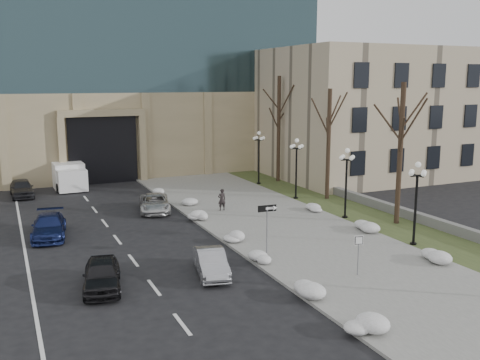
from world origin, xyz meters
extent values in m
plane|color=black|center=(0.00, 0.00, 0.00)|extent=(160.00, 160.00, 0.00)
cube|color=gray|center=(3.50, 14.00, 0.06)|extent=(9.00, 40.00, 0.12)
cube|color=gray|center=(-1.00, 14.00, 0.07)|extent=(0.30, 40.00, 0.14)
cube|color=#384623|center=(10.00, 14.00, 0.05)|extent=(4.00, 40.00, 0.10)
cube|color=slate|center=(12.00, 16.00, 0.35)|extent=(0.50, 30.00, 0.70)
cube|color=tan|center=(-2.00, 42.00, 4.00)|extent=(40.00, 20.00, 8.00)
cube|color=black|center=(-4.00, 33.00, 3.00)|extent=(6.00, 2.50, 6.00)
cube|color=tan|center=(-4.00, 31.60, 6.30)|extent=(7.50, 0.60, 0.60)
cube|color=tan|center=(-7.50, 31.60, 3.00)|extent=(0.60, 0.60, 6.00)
cube|color=tan|center=(-0.50, 31.60, 3.00)|extent=(0.60, 0.60, 6.00)
cube|color=tan|center=(22.00, 28.00, 6.00)|extent=(22.00, 18.00, 12.00)
cube|color=black|center=(14.00, 19.00, 2.50)|extent=(1.40, 0.25, 2.00)
cube|color=black|center=(18.00, 19.00, 2.50)|extent=(1.40, 0.25, 2.00)
cube|color=black|center=(22.00, 19.00, 2.50)|extent=(1.40, 0.25, 2.00)
cube|color=black|center=(26.00, 19.00, 2.50)|extent=(1.40, 0.25, 2.00)
cube|color=black|center=(14.00, 19.00, 6.00)|extent=(1.40, 0.25, 2.00)
cube|color=black|center=(18.00, 19.00, 6.00)|extent=(1.40, 0.25, 2.00)
cube|color=black|center=(22.00, 19.00, 6.00)|extent=(1.40, 0.25, 2.00)
cube|color=black|center=(26.00, 19.00, 6.00)|extent=(1.40, 0.25, 2.00)
cube|color=black|center=(14.00, 19.00, 9.50)|extent=(1.40, 0.25, 2.00)
cube|color=black|center=(18.00, 19.00, 9.50)|extent=(1.40, 0.25, 2.00)
cube|color=black|center=(22.00, 19.00, 9.50)|extent=(1.40, 0.25, 2.00)
cube|color=black|center=(26.00, 19.00, 9.50)|extent=(1.40, 0.25, 2.00)
imported|color=black|center=(-8.62, 6.79, 0.67)|extent=(2.30, 4.17, 1.34)
imported|color=#95969C|center=(-3.59, 6.44, 0.61)|extent=(2.04, 3.90, 1.22)
imported|color=navy|center=(-10.04, 16.16, 0.66)|extent=(2.46, 4.77, 1.32)
imported|color=beige|center=(-2.71, 19.73, 0.61)|extent=(2.93, 4.75, 1.23)
imported|color=#2A2B2F|center=(-11.00, 28.85, 0.70)|extent=(1.80, 4.19, 1.41)
imported|color=black|center=(1.56, 17.67, 0.89)|extent=(0.58, 0.40, 1.53)
cube|color=white|center=(-7.22, 32.36, 1.10)|extent=(2.57, 5.55, 2.19)
cube|color=white|center=(-7.12, 29.07, 0.99)|extent=(2.35, 1.82, 1.75)
cylinder|color=black|center=(-8.22, 29.26, 0.38)|extent=(0.30, 0.77, 0.77)
cylinder|color=black|center=(-6.03, 29.32, 0.38)|extent=(0.30, 0.77, 0.77)
cylinder|color=black|center=(-8.36, 33.97, 0.38)|extent=(0.30, 0.77, 0.77)
cylinder|color=black|center=(-6.17, 34.03, 0.38)|extent=(0.30, 0.77, 0.77)
cylinder|color=slate|center=(-0.08, 7.54, 1.38)|extent=(0.06, 0.06, 2.76)
cube|color=black|center=(-0.08, 7.54, 2.65)|extent=(1.01, 0.13, 0.34)
cube|color=white|center=(0.08, 7.50, 2.65)|extent=(0.48, 0.05, 0.13)
cone|color=white|center=(0.34, 7.47, 2.65)|extent=(0.26, 0.29, 0.28)
cylinder|color=slate|center=(2.53, 3.31, 1.00)|extent=(0.05, 0.05, 1.99)
cube|color=white|center=(2.53, 3.31, 1.81)|extent=(0.43, 0.16, 0.43)
cube|color=black|center=(2.52, 3.29, 1.81)|extent=(0.37, 0.11, 0.38)
cube|color=white|center=(2.52, 3.29, 1.81)|extent=(0.32, 0.10, 0.33)
ellipsoid|color=white|center=(-0.77, -1.40, 0.30)|extent=(1.10, 1.60, 0.36)
ellipsoid|color=white|center=(-0.64, 2.18, 0.30)|extent=(1.10, 1.60, 0.36)
ellipsoid|color=white|center=(-0.42, 6.94, 0.30)|extent=(1.10, 1.60, 0.36)
ellipsoid|color=white|center=(-0.40, 11.03, 0.30)|extent=(1.10, 1.60, 0.36)
ellipsoid|color=white|center=(-0.90, 16.17, 0.30)|extent=(1.10, 1.60, 0.36)
ellipsoid|color=white|center=(-0.31, 20.09, 0.30)|extent=(1.10, 1.60, 0.36)
ellipsoid|color=white|center=(-0.78, 24.94, 0.30)|extent=(1.10, 1.60, 0.36)
ellipsoid|color=white|center=(7.34, 3.39, 0.30)|extent=(1.10, 1.60, 0.36)
ellipsoid|color=white|center=(7.47, 9.23, 0.30)|extent=(1.10, 1.60, 0.36)
ellipsoid|color=white|center=(7.67, 14.75, 0.30)|extent=(1.10, 1.60, 0.36)
cylinder|color=black|center=(8.30, 6.00, 0.10)|extent=(0.36, 0.36, 0.20)
cylinder|color=black|center=(8.30, 6.00, 2.00)|extent=(0.14, 0.14, 4.00)
cylinder|color=black|center=(8.30, 6.00, 4.00)|extent=(0.10, 0.90, 0.10)
cylinder|color=black|center=(8.30, 6.00, 4.00)|extent=(0.90, 0.10, 0.10)
sphere|color=silver|center=(8.30, 6.00, 4.60)|extent=(0.32, 0.32, 0.32)
sphere|color=silver|center=(8.75, 6.00, 4.15)|extent=(0.28, 0.28, 0.28)
sphere|color=silver|center=(7.85, 6.00, 4.15)|extent=(0.28, 0.28, 0.28)
sphere|color=silver|center=(8.30, 6.45, 4.15)|extent=(0.28, 0.28, 0.28)
sphere|color=silver|center=(8.30, 5.55, 4.15)|extent=(0.28, 0.28, 0.28)
cylinder|color=black|center=(8.30, 12.50, 0.10)|extent=(0.36, 0.36, 0.20)
cylinder|color=black|center=(8.30, 12.50, 2.00)|extent=(0.14, 0.14, 4.00)
cylinder|color=black|center=(8.30, 12.50, 4.00)|extent=(0.10, 0.90, 0.10)
cylinder|color=black|center=(8.30, 12.50, 4.00)|extent=(0.90, 0.10, 0.10)
sphere|color=silver|center=(8.30, 12.50, 4.60)|extent=(0.32, 0.32, 0.32)
sphere|color=silver|center=(8.75, 12.50, 4.15)|extent=(0.28, 0.28, 0.28)
sphere|color=silver|center=(7.85, 12.50, 4.15)|extent=(0.28, 0.28, 0.28)
sphere|color=silver|center=(8.30, 12.95, 4.15)|extent=(0.28, 0.28, 0.28)
sphere|color=silver|center=(8.30, 12.05, 4.15)|extent=(0.28, 0.28, 0.28)
cylinder|color=black|center=(8.30, 19.00, 0.10)|extent=(0.36, 0.36, 0.20)
cylinder|color=black|center=(8.30, 19.00, 2.00)|extent=(0.14, 0.14, 4.00)
cylinder|color=black|center=(8.30, 19.00, 4.00)|extent=(0.10, 0.90, 0.10)
cylinder|color=black|center=(8.30, 19.00, 4.00)|extent=(0.90, 0.10, 0.10)
sphere|color=silver|center=(8.30, 19.00, 4.60)|extent=(0.32, 0.32, 0.32)
sphere|color=silver|center=(8.75, 19.00, 4.15)|extent=(0.28, 0.28, 0.28)
sphere|color=silver|center=(7.85, 19.00, 4.15)|extent=(0.28, 0.28, 0.28)
sphere|color=silver|center=(8.30, 19.45, 4.15)|extent=(0.28, 0.28, 0.28)
sphere|color=silver|center=(8.30, 18.55, 4.15)|extent=(0.28, 0.28, 0.28)
cylinder|color=black|center=(8.30, 25.50, 0.10)|extent=(0.36, 0.36, 0.20)
cylinder|color=black|center=(8.30, 25.50, 2.00)|extent=(0.14, 0.14, 4.00)
cylinder|color=black|center=(8.30, 25.50, 4.00)|extent=(0.10, 0.90, 0.10)
cylinder|color=black|center=(8.30, 25.50, 4.00)|extent=(0.90, 0.10, 0.10)
sphere|color=silver|center=(8.30, 25.50, 4.60)|extent=(0.32, 0.32, 0.32)
sphere|color=silver|center=(8.75, 25.50, 4.15)|extent=(0.28, 0.28, 0.28)
sphere|color=silver|center=(7.85, 25.50, 4.15)|extent=(0.28, 0.28, 0.28)
sphere|color=silver|center=(8.30, 25.95, 4.15)|extent=(0.28, 0.28, 0.28)
sphere|color=silver|center=(8.30, 25.05, 4.15)|extent=(0.28, 0.28, 0.28)
cylinder|color=black|center=(10.50, 10.00, 4.50)|extent=(0.32, 0.32, 9.00)
cylinder|color=black|center=(10.50, 18.00, 4.25)|extent=(0.32, 0.32, 8.50)
cylinder|color=black|center=(10.50, 26.00, 4.75)|extent=(0.32, 0.32, 9.50)
camera|label=1|loc=(-12.25, -16.10, 9.08)|focal=40.00mm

